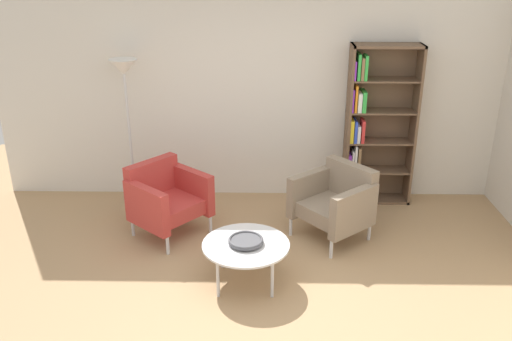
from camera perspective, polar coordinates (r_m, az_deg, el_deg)
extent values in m
plane|color=tan|center=(4.81, 0.50, -14.44)|extent=(8.32, 8.32, 0.00)
cube|color=silver|center=(6.47, 0.78, 9.60)|extent=(6.40, 0.12, 2.90)
cube|color=brown|center=(6.45, 9.65, 4.64)|extent=(0.03, 0.30, 1.90)
cube|color=brown|center=(6.61, 16.28, 4.48)|extent=(0.03, 0.30, 1.90)
cube|color=brown|center=(6.30, 13.75, 12.68)|extent=(0.80, 0.30, 0.03)
cube|color=brown|center=(6.85, 12.33, -2.89)|extent=(0.80, 0.30, 0.03)
cube|color=brown|center=(6.65, 12.77, 4.94)|extent=(0.80, 0.02, 1.90)
cube|color=brown|center=(6.70, 12.60, 0.07)|extent=(0.76, 0.28, 0.02)
cube|color=brown|center=(6.57, 12.87, 3.04)|extent=(0.76, 0.28, 0.02)
cube|color=brown|center=(6.47, 13.14, 6.12)|extent=(0.76, 0.28, 0.02)
cube|color=brown|center=(6.38, 13.43, 9.29)|extent=(0.76, 0.28, 0.02)
cube|color=black|center=(6.71, 9.47, -1.96)|extent=(0.02, 0.22, 0.22)
cube|color=blue|center=(6.70, 9.70, -1.51)|extent=(0.02, 0.25, 0.32)
cube|color=orange|center=(6.70, 10.01, -1.62)|extent=(0.03, 0.21, 0.31)
cube|color=orange|center=(6.73, 10.31, -1.94)|extent=(0.03, 0.23, 0.21)
cube|color=black|center=(6.69, 10.70, -1.73)|extent=(0.03, 0.17, 0.30)
cube|color=purple|center=(6.56, 9.74, 0.93)|extent=(0.04, 0.21, 0.21)
cube|color=white|center=(6.56, 10.10, 1.08)|extent=(0.02, 0.19, 0.26)
cube|color=white|center=(6.54, 10.39, 1.36)|extent=(0.03, 0.19, 0.33)
cube|color=olive|center=(6.58, 10.71, 1.32)|extent=(0.03, 0.23, 0.30)
cube|color=yellow|center=(6.45, 9.96, 4.26)|extent=(0.04, 0.24, 0.27)
cube|color=blue|center=(6.45, 10.36, 4.18)|extent=(0.03, 0.23, 0.26)
cube|color=white|center=(6.44, 10.71, 3.88)|extent=(0.03, 0.17, 0.20)
cube|color=red|center=(6.45, 11.13, 4.16)|extent=(0.04, 0.20, 0.26)
cube|color=purple|center=(6.31, 10.12, 7.32)|extent=(0.02, 0.18, 0.26)
cube|color=orange|center=(6.35, 10.39, 7.61)|extent=(0.02, 0.25, 0.31)
cube|color=white|center=(6.36, 10.78, 7.18)|extent=(0.04, 0.23, 0.22)
cube|color=green|center=(6.37, 11.22, 7.25)|extent=(0.04, 0.24, 0.24)
cube|color=purple|center=(6.23, 10.35, 10.36)|extent=(0.02, 0.17, 0.21)
cube|color=green|center=(6.26, 10.70, 10.76)|extent=(0.03, 0.24, 0.29)
cube|color=olive|center=(6.26, 11.09, 10.54)|extent=(0.03, 0.21, 0.25)
cube|color=green|center=(6.25, 11.44, 10.62)|extent=(0.03, 0.19, 0.28)
cylinder|color=silver|center=(4.95, -1.07, -7.83)|extent=(0.80, 0.80, 0.02)
cylinder|color=silver|center=(4.87, -4.04, -11.24)|extent=(0.03, 0.03, 0.38)
cylinder|color=silver|center=(4.85, 1.73, -11.32)|extent=(0.03, 0.03, 0.38)
cylinder|color=silver|center=(5.27, -3.60, -8.35)|extent=(0.03, 0.03, 0.38)
cylinder|color=silver|center=(5.26, 1.68, -8.42)|extent=(0.03, 0.03, 0.38)
cylinder|color=#4C4C51|center=(4.94, -1.08, -7.63)|extent=(0.13, 0.13, 0.02)
cylinder|color=#4C4C51|center=(4.93, -1.08, -7.43)|extent=(0.32, 0.32, 0.02)
torus|color=#4C4C51|center=(4.92, -1.08, -7.30)|extent=(0.32, 0.32, 0.02)
cube|color=gray|center=(5.78, 8.02, -4.15)|extent=(0.86, 0.86, 0.16)
cube|color=gray|center=(5.85, 9.98, -1.02)|extent=(0.50, 0.57, 0.38)
cube|color=gray|center=(5.91, 5.77, -2.23)|extent=(0.54, 0.48, 0.46)
cube|color=gray|center=(5.54, 10.26, -4.28)|extent=(0.54, 0.48, 0.46)
cylinder|color=silver|center=(5.86, 3.68, -5.76)|extent=(0.04, 0.04, 0.24)
cylinder|color=silver|center=(5.49, 7.94, -8.02)|extent=(0.04, 0.04, 0.24)
cylinder|color=silver|center=(6.23, 7.63, -4.14)|extent=(0.04, 0.04, 0.24)
cylinder|color=silver|center=(5.88, 11.86, -6.12)|extent=(0.04, 0.04, 0.24)
cube|color=#B73833|center=(5.86, -9.10, -3.82)|extent=(0.86, 0.86, 0.16)
cube|color=#B73833|center=(5.95, -10.92, -0.70)|extent=(0.51, 0.56, 0.38)
cube|color=#B73833|center=(5.63, -11.46, -3.89)|extent=(0.54, 0.48, 0.46)
cube|color=#B73833|center=(5.98, -6.77, -1.97)|extent=(0.54, 0.48, 0.46)
cylinder|color=silver|center=(5.58, -9.31, -7.62)|extent=(0.04, 0.04, 0.24)
cylinder|color=silver|center=(5.92, -4.82, -5.52)|extent=(0.04, 0.04, 0.24)
cylinder|color=silver|center=(5.99, -12.86, -5.67)|extent=(0.04, 0.04, 0.24)
cylinder|color=silver|center=(6.31, -8.47, -3.83)|extent=(0.04, 0.04, 0.24)
cylinder|color=silver|center=(6.83, -12.55, -3.01)|extent=(0.28, 0.28, 0.02)
cylinder|color=silver|center=(6.53, -13.16, 3.65)|extent=(0.03, 0.03, 1.65)
cone|color=white|center=(6.32, -13.80, 10.53)|extent=(0.32, 0.32, 0.18)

